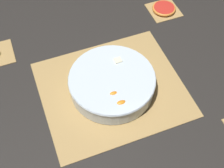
% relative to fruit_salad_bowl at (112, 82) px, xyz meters
% --- Properties ---
extents(ground_plane, '(6.00, 6.00, 0.00)m').
position_rel_fruit_salad_bowl_xyz_m(ground_plane, '(0.00, 0.00, -0.04)').
color(ground_plane, black).
extents(bamboo_mat_center, '(0.49, 0.42, 0.01)m').
position_rel_fruit_salad_bowl_xyz_m(bamboo_mat_center, '(0.00, 0.00, -0.04)').
color(bamboo_mat_center, '#A8844C').
rests_on(bamboo_mat_center, ground_plane).
extents(coaster_mat_near_left, '(0.13, 0.13, 0.01)m').
position_rel_fruit_salad_bowl_xyz_m(coaster_mat_near_left, '(-0.35, -0.31, -0.04)').
color(coaster_mat_near_left, '#A8844C').
rests_on(coaster_mat_near_left, ground_plane).
extents(fruit_salad_bowl, '(0.30, 0.30, 0.07)m').
position_rel_fruit_salad_bowl_xyz_m(fruit_salad_bowl, '(0.00, 0.00, 0.00)').
color(fruit_salad_bowl, silver).
rests_on(fruit_salad_bowl, bamboo_mat_center).
extents(grapefruit_slice, '(0.10, 0.10, 0.01)m').
position_rel_fruit_salad_bowl_xyz_m(grapefruit_slice, '(-0.35, -0.31, -0.03)').
color(grapefruit_slice, red).
rests_on(grapefruit_slice, coaster_mat_near_left).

